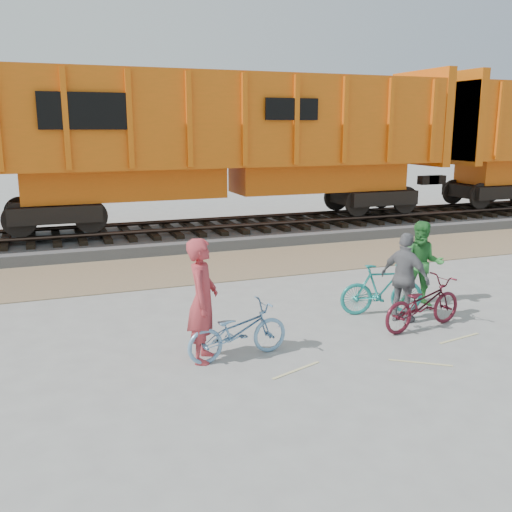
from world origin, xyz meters
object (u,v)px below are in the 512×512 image
object	(u,v)px
bicycle_teal	(382,289)
person_man	(422,264)
person_solo	(203,300)
hopper_car_center	(227,139)
bicycle_maroon	(423,304)
person_woman	(405,278)
bicycle_blue	(238,331)

from	to	relation	value
bicycle_teal	person_man	xyz separation A→B (m)	(1.00, 0.20, 0.35)
person_solo	hopper_car_center	bearing A→B (deg)	4.68
bicycle_maroon	person_woman	distance (m)	0.54
bicycle_maroon	hopper_car_center	bearing A→B (deg)	-6.32
bicycle_blue	person_man	world-z (taller)	person_man
bicycle_teal	person_solo	world-z (taller)	person_solo
bicycle_blue	person_woman	distance (m)	3.30
person_man	bicycle_maroon	bearing A→B (deg)	-93.29
hopper_car_center	bicycle_blue	xyz separation A→B (m)	(-2.78, -9.07, -2.59)
hopper_car_center	bicycle_blue	distance (m)	9.83
bicycle_maroon	bicycle_blue	bearing A→B (deg)	81.78
bicycle_maroon	person_man	distance (m)	1.40
bicycle_blue	hopper_car_center	bearing A→B (deg)	-23.45
bicycle_teal	bicycle_maroon	size ratio (longest dim) A/B	0.93
bicycle_blue	person_solo	size ratio (longest dim) A/B	0.87
bicycle_maroon	person_man	bearing A→B (deg)	-45.10
bicycle_teal	person_woman	world-z (taller)	person_woman
bicycle_maroon	person_solo	world-z (taller)	person_solo
hopper_car_center	person_solo	distance (m)	9.77
bicycle_blue	bicycle_teal	distance (m)	3.27
bicycle_teal	person_solo	size ratio (longest dim) A/B	0.85
bicycle_teal	person_solo	xyz separation A→B (m)	(-3.62, -0.90, 0.45)
bicycle_maroon	person_woman	size ratio (longest dim) A/B	1.05
bicycle_blue	person_solo	distance (m)	0.71
hopper_car_center	person_woman	xyz separation A→B (m)	(0.47, -8.57, -2.21)
bicycle_teal	bicycle_maroon	distance (m)	0.93
person_man	hopper_car_center	bearing A→B (deg)	131.55
hopper_car_center	bicycle_maroon	world-z (taller)	hopper_car_center
person_woman	hopper_car_center	bearing A→B (deg)	-20.05
bicycle_maroon	person_woman	bearing A→B (deg)	4.11
bicycle_teal	hopper_car_center	bearing A→B (deg)	15.56
person_solo	person_man	xyz separation A→B (m)	(4.62, 1.10, -0.10)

